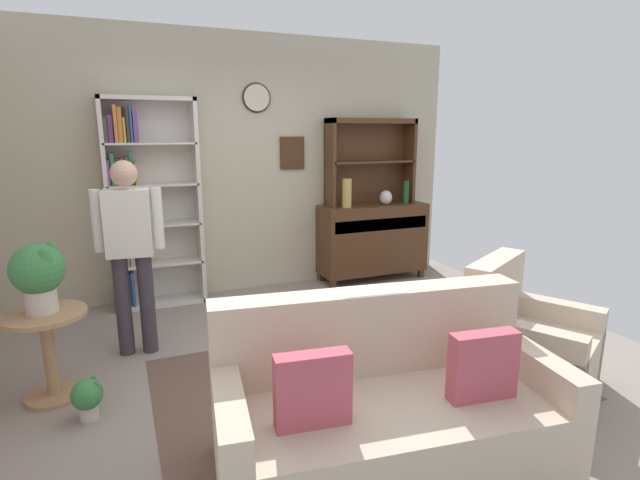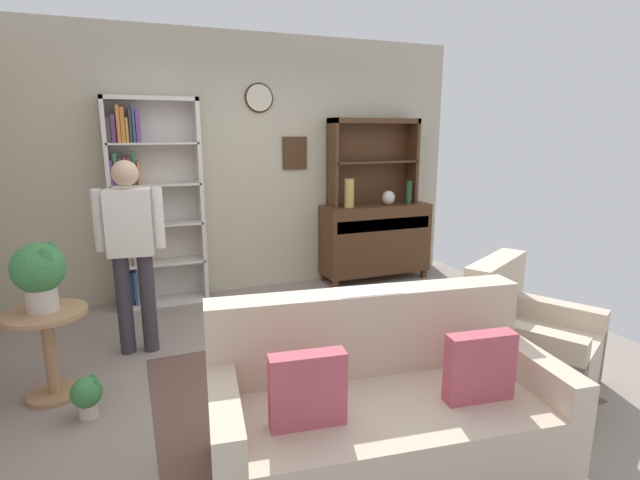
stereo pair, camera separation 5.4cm
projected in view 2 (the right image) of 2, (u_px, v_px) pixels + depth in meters
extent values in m
cube|color=gray|center=(318.00, 367.00, 3.74)|extent=(5.40, 4.60, 0.02)
cube|color=#BCB299|center=(247.00, 166.00, 5.36)|extent=(5.00, 0.06, 2.80)
cylinder|color=beige|center=(259.00, 98.00, 5.21)|extent=(0.28, 0.03, 0.28)
torus|color=#382314|center=(259.00, 98.00, 5.21)|extent=(0.31, 0.02, 0.31)
cube|color=#422816|center=(295.00, 153.00, 5.48)|extent=(0.28, 0.03, 0.36)
cube|color=brown|center=(358.00, 379.00, 3.54)|extent=(2.85, 1.79, 0.01)
cube|color=silver|center=(111.00, 207.00, 4.74)|extent=(0.04, 0.30, 2.10)
cube|color=silver|center=(201.00, 202.00, 5.05)|extent=(0.04, 0.30, 2.10)
cube|color=silver|center=(149.00, 99.00, 4.67)|extent=(0.90, 0.30, 0.04)
cube|color=silver|center=(165.00, 301.00, 5.12)|extent=(0.90, 0.30, 0.04)
cube|color=silver|center=(156.00, 202.00, 5.03)|extent=(0.90, 0.01, 2.10)
cube|color=silver|center=(162.00, 262.00, 5.03)|extent=(0.86, 0.30, 0.02)
cube|color=#723F7F|center=(123.00, 290.00, 4.92)|extent=(0.04, 0.13, 0.29)
cube|color=#CC7233|center=(127.00, 287.00, 4.93)|extent=(0.02, 0.18, 0.34)
cube|color=#284C8C|center=(132.00, 287.00, 4.95)|extent=(0.04, 0.13, 0.33)
cube|color=#284C8C|center=(136.00, 286.00, 4.96)|extent=(0.03, 0.22, 0.34)
cube|color=silver|center=(159.00, 224.00, 4.94)|extent=(0.86, 0.30, 0.02)
cube|color=#CC7233|center=(120.00, 249.00, 4.83)|extent=(0.04, 0.13, 0.34)
cube|color=#723F7F|center=(125.00, 250.00, 4.85)|extent=(0.02, 0.21, 0.30)
cube|color=gray|center=(129.00, 253.00, 4.87)|extent=(0.04, 0.17, 0.24)
cube|color=gray|center=(135.00, 252.00, 4.89)|extent=(0.04, 0.21, 0.25)
cube|color=#CC7233|center=(138.00, 250.00, 4.90)|extent=(0.02, 0.18, 0.29)
cube|color=gold|center=(141.00, 247.00, 4.90)|extent=(0.03, 0.15, 0.34)
cube|color=#CC7233|center=(145.00, 250.00, 4.92)|extent=(0.04, 0.17, 0.28)
cube|color=silver|center=(156.00, 184.00, 4.85)|extent=(0.86, 0.30, 0.02)
cube|color=gold|center=(116.00, 213.00, 4.75)|extent=(0.04, 0.13, 0.26)
cube|color=#723F7F|center=(120.00, 211.00, 4.76)|extent=(0.03, 0.16, 0.29)
cube|color=#337247|center=(123.00, 210.00, 4.77)|extent=(0.02, 0.15, 0.31)
cube|color=#3F3833|center=(127.00, 210.00, 4.78)|extent=(0.03, 0.13, 0.31)
cube|color=#3F3833|center=(131.00, 210.00, 4.79)|extent=(0.03, 0.16, 0.31)
cube|color=#284C8C|center=(136.00, 211.00, 4.81)|extent=(0.04, 0.16, 0.28)
cube|color=#3F3833|center=(141.00, 212.00, 4.83)|extent=(0.03, 0.18, 0.24)
cube|color=#3F3833|center=(144.00, 210.00, 4.84)|extent=(0.03, 0.23, 0.28)
cube|color=#3F3833|center=(148.00, 212.00, 4.86)|extent=(0.02, 0.23, 0.24)
cube|color=silver|center=(153.00, 143.00, 4.76)|extent=(0.86, 0.30, 0.02)
cube|color=#723F7F|center=(112.00, 173.00, 4.66)|extent=(0.02, 0.15, 0.24)
cube|color=#337247|center=(116.00, 169.00, 4.67)|extent=(0.03, 0.14, 0.31)
cube|color=#3F3833|center=(121.00, 171.00, 4.69)|extent=(0.03, 0.15, 0.26)
cube|color=#B22D33|center=(125.00, 171.00, 4.70)|extent=(0.03, 0.21, 0.26)
cube|color=#3F3833|center=(130.00, 170.00, 4.72)|extent=(0.04, 0.24, 0.27)
cube|color=#337247|center=(134.00, 168.00, 4.73)|extent=(0.03, 0.13, 0.32)
cube|color=#CC7233|center=(138.00, 173.00, 4.75)|extent=(0.02, 0.22, 0.22)
cube|color=#3F3833|center=(108.00, 130.00, 4.58)|extent=(0.04, 0.23, 0.24)
cube|color=#723F7F|center=(113.00, 129.00, 4.59)|extent=(0.04, 0.16, 0.26)
cube|color=#CC7233|center=(118.00, 124.00, 4.60)|extent=(0.03, 0.22, 0.35)
cube|color=#CC7233|center=(123.00, 125.00, 4.61)|extent=(0.04, 0.18, 0.33)
cube|color=gold|center=(127.00, 130.00, 4.64)|extent=(0.02, 0.19, 0.23)
cube|color=#3F3833|center=(130.00, 125.00, 4.64)|extent=(0.03, 0.20, 0.33)
cube|color=#284C8C|center=(133.00, 124.00, 4.65)|extent=(0.02, 0.23, 0.34)
cube|color=#723F7F|center=(138.00, 126.00, 4.66)|extent=(0.04, 0.23, 0.30)
cube|color=#4C2D19|center=(375.00, 238.00, 5.85)|extent=(1.30, 0.45, 0.82)
cube|color=#4C2D19|center=(335.00, 284.00, 5.57)|extent=(0.06, 0.06, 0.10)
cube|color=#4C2D19|center=(424.00, 273.00, 6.01)|extent=(0.06, 0.06, 0.10)
cube|color=#4C2D19|center=(324.00, 276.00, 5.89)|extent=(0.06, 0.06, 0.10)
cube|color=#4C2D19|center=(408.00, 266.00, 6.32)|extent=(0.06, 0.06, 0.10)
cube|color=#3D2414|center=(384.00, 225.00, 5.60)|extent=(1.20, 0.01, 0.14)
cube|color=#4C2D19|center=(333.00, 163.00, 5.53)|extent=(0.04, 0.26, 1.00)
cube|color=#4C2D19|center=(412.00, 161.00, 5.91)|extent=(0.04, 0.26, 1.00)
cube|color=#4C2D19|center=(375.00, 121.00, 5.62)|extent=(1.10, 0.26, 0.06)
cube|color=#4C2D19|center=(374.00, 162.00, 5.72)|extent=(1.06, 0.26, 0.02)
cube|color=#4C2D19|center=(369.00, 161.00, 5.83)|extent=(1.10, 0.01, 1.00)
cylinder|color=tan|center=(349.00, 193.00, 5.50)|extent=(0.11, 0.11, 0.33)
ellipsoid|color=beige|center=(388.00, 198.00, 5.72)|extent=(0.15, 0.15, 0.17)
cylinder|color=#194223|center=(409.00, 192.00, 5.79)|extent=(0.07, 0.07, 0.28)
cube|color=beige|center=(386.00, 434.00, 2.55)|extent=(1.90, 1.08, 0.42)
cube|color=beige|center=(367.00, 331.00, 2.76)|extent=(1.81, 0.43, 0.48)
cube|color=beige|center=(226.00, 444.00, 2.33)|extent=(0.25, 0.86, 0.60)
cube|color=beige|center=(524.00, 398.00, 2.73)|extent=(0.25, 0.86, 0.60)
cube|color=#B74C5B|center=(308.00, 390.00, 2.25)|extent=(0.37, 0.15, 0.36)
cube|color=#B74C5B|center=(480.00, 367.00, 2.46)|extent=(0.37, 0.15, 0.36)
cube|color=white|center=(368.00, 290.00, 2.71)|extent=(0.38, 0.23, 0.00)
cube|color=beige|center=(532.00, 359.00, 3.42)|extent=(1.03, 1.04, 0.40)
cube|color=beige|center=(495.00, 291.00, 3.51)|extent=(0.74, 0.52, 0.48)
cube|color=beige|center=(519.00, 365.00, 3.18)|extent=(0.50, 0.75, 0.55)
cube|color=beige|center=(545.00, 335.00, 3.64)|extent=(0.50, 0.75, 0.55)
cylinder|color=#A87F56|center=(45.00, 313.00, 3.20)|extent=(0.52, 0.52, 0.03)
cylinder|color=#A87F56|center=(51.00, 356.00, 3.26)|extent=(0.08, 0.08, 0.58)
cylinder|color=#A87F56|center=(56.00, 393.00, 3.33)|extent=(0.36, 0.36, 0.03)
cylinder|color=beige|center=(42.00, 299.00, 3.19)|extent=(0.19, 0.19, 0.16)
sphere|color=#387F42|center=(38.00, 268.00, 3.14)|extent=(0.33, 0.33, 0.33)
ellipsoid|color=#387F42|center=(46.00, 265.00, 3.07)|extent=(0.10, 0.06, 0.23)
ellipsoid|color=#387F42|center=(53.00, 258.00, 3.24)|extent=(0.10, 0.06, 0.23)
cylinder|color=beige|center=(89.00, 410.00, 3.07)|extent=(0.11, 0.11, 0.09)
sphere|color=#387F42|center=(86.00, 392.00, 3.04)|extent=(0.19, 0.19, 0.19)
ellipsoid|color=#387F42|center=(97.00, 389.00, 3.04)|extent=(0.06, 0.03, 0.14)
ellipsoid|color=#387F42|center=(93.00, 384.00, 3.10)|extent=(0.06, 0.03, 0.14)
cylinder|color=#38333D|center=(125.00, 305.00, 3.89)|extent=(0.13, 0.13, 0.82)
cylinder|color=#38333D|center=(148.00, 303.00, 3.93)|extent=(0.13, 0.13, 0.82)
cube|color=silver|center=(129.00, 222.00, 3.76)|extent=(0.36, 0.24, 0.52)
sphere|color=tan|center=(125.00, 173.00, 3.68)|extent=(0.22, 0.22, 0.20)
cylinder|color=silver|center=(98.00, 220.00, 3.70)|extent=(0.09, 0.09, 0.48)
cylinder|color=silver|center=(159.00, 218.00, 3.81)|extent=(0.09, 0.09, 0.48)
cube|color=#4C2D19|center=(361.00, 334.00, 3.34)|extent=(0.80, 0.50, 0.03)
cube|color=#4C2D19|center=(324.00, 387.00, 3.05)|extent=(0.05, 0.05, 0.39)
cube|color=#4C2D19|center=(424.00, 367.00, 3.32)|extent=(0.05, 0.05, 0.39)
cube|color=#4C2D19|center=(301.00, 358.00, 3.45)|extent=(0.05, 0.05, 0.39)
cube|color=#4C2D19|center=(391.00, 341.00, 3.72)|extent=(0.05, 0.05, 0.39)
cube|color=#284C8C|center=(351.00, 336.00, 3.23)|extent=(0.20, 0.11, 0.03)
cube|color=#723F7F|center=(350.00, 333.00, 3.22)|extent=(0.20, 0.13, 0.02)
cube|color=#337247|center=(351.00, 330.00, 3.21)|extent=(0.14, 0.12, 0.03)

